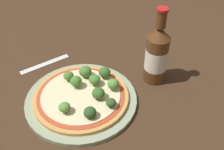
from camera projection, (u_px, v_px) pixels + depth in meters
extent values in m
plane|color=#3D2819|center=(82.00, 96.00, 0.73)|extent=(3.00, 3.00, 0.00)
cylinder|color=#93A384|center=(81.00, 99.00, 0.71)|extent=(0.30, 0.30, 0.01)
cylinder|color=tan|center=(81.00, 97.00, 0.70)|extent=(0.26, 0.26, 0.01)
cylinder|color=#B74728|center=(81.00, 95.00, 0.70)|extent=(0.23, 0.23, 0.00)
cylinder|color=beige|center=(81.00, 95.00, 0.70)|extent=(0.21, 0.21, 0.00)
cylinder|color=#89A866|center=(76.00, 85.00, 0.72)|extent=(0.01, 0.01, 0.01)
ellipsoid|color=#477A33|center=(76.00, 81.00, 0.71)|extent=(0.03, 0.03, 0.03)
cylinder|color=#89A866|center=(99.00, 97.00, 0.68)|extent=(0.01, 0.01, 0.01)
ellipsoid|color=#386628|center=(98.00, 93.00, 0.67)|extent=(0.03, 0.03, 0.03)
cylinder|color=#89A866|center=(105.00, 76.00, 0.75)|extent=(0.01, 0.01, 0.01)
ellipsoid|color=#386628|center=(105.00, 72.00, 0.74)|extent=(0.03, 0.03, 0.03)
cylinder|color=#89A866|center=(113.00, 88.00, 0.71)|extent=(0.01, 0.01, 0.01)
ellipsoid|color=#568E3D|center=(113.00, 84.00, 0.70)|extent=(0.03, 0.03, 0.03)
cylinder|color=#89A866|center=(86.00, 75.00, 0.75)|extent=(0.01, 0.01, 0.01)
ellipsoid|color=#477A33|center=(85.00, 71.00, 0.74)|extent=(0.04, 0.04, 0.03)
cylinder|color=#89A866|center=(65.00, 110.00, 0.64)|extent=(0.01, 0.01, 0.01)
ellipsoid|color=#568E3D|center=(64.00, 107.00, 0.64)|extent=(0.03, 0.03, 0.02)
cylinder|color=#89A866|center=(69.00, 79.00, 0.74)|extent=(0.01, 0.01, 0.01)
ellipsoid|color=#477A33|center=(69.00, 76.00, 0.73)|extent=(0.03, 0.03, 0.02)
cylinder|color=#89A866|center=(95.00, 83.00, 0.72)|extent=(0.01, 0.01, 0.01)
ellipsoid|color=#477A33|center=(95.00, 79.00, 0.71)|extent=(0.03, 0.03, 0.03)
cylinder|color=#89A866|center=(111.00, 105.00, 0.66)|extent=(0.01, 0.01, 0.01)
ellipsoid|color=#2D5123|center=(111.00, 103.00, 0.65)|extent=(0.03, 0.03, 0.02)
cylinder|color=#89A866|center=(90.00, 116.00, 0.63)|extent=(0.01, 0.01, 0.01)
ellipsoid|color=#2D5123|center=(90.00, 113.00, 0.63)|extent=(0.03, 0.03, 0.03)
cylinder|color=#563319|center=(156.00, 60.00, 0.74)|extent=(0.06, 0.06, 0.14)
cylinder|color=silver|center=(156.00, 59.00, 0.74)|extent=(0.06, 0.06, 0.06)
cone|color=#563319|center=(160.00, 33.00, 0.68)|extent=(0.06, 0.06, 0.03)
cylinder|color=#563319|center=(162.00, 19.00, 0.66)|extent=(0.03, 0.03, 0.05)
cylinder|color=red|center=(163.00, 9.00, 0.64)|extent=(0.03, 0.03, 0.01)
cube|color=silver|center=(45.00, 64.00, 0.84)|extent=(0.04, 0.16, 0.00)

